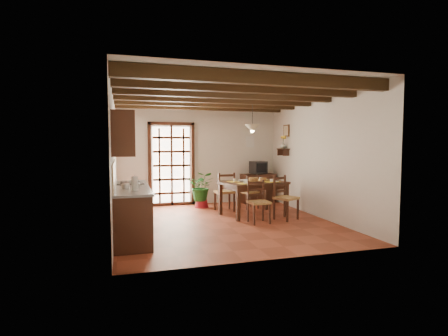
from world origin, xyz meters
name	(u,v)px	position (x,y,z in m)	size (l,w,h in m)	color
ground_plane	(225,223)	(0.00, 0.00, 0.00)	(5.00, 5.00, 0.00)	brown
room_shell	(225,138)	(0.00, 0.00, 1.82)	(4.52, 5.02, 2.81)	silver
ceiling_beams	(225,96)	(0.00, 0.00, 2.69)	(4.50, 4.34, 0.20)	black
french_door	(172,163)	(-0.80, 2.45, 1.18)	(1.26, 0.11, 2.32)	white
kitchen_counter	(131,211)	(-1.96, -0.60, 0.47)	(0.64, 2.25, 1.38)	#351A10
upper_cabinet	(123,134)	(-2.08, -1.30, 1.85)	(0.35, 0.80, 0.70)	#351A10
range_hood	(124,142)	(-2.05, -0.05, 1.73)	(0.38, 0.60, 0.54)	white
counter_items	(131,184)	(-1.95, -0.51, 0.96)	(0.50, 1.43, 0.25)	black
dining_table	(253,186)	(0.88, 0.58, 0.69)	(1.63, 1.24, 0.80)	#3C2013
chair_near_left	(259,210)	(0.69, -0.23, 0.28)	(0.44, 0.42, 0.91)	#AA8448
chair_near_right	(285,206)	(1.40, -0.07, 0.31)	(0.60, 0.59, 0.98)	#AA8448
chair_far_left	(225,199)	(0.36, 1.24, 0.31)	(0.46, 0.44, 0.98)	#AA8448
chair_far_right	(249,198)	(1.08, 1.40, 0.28)	(0.50, 0.48, 0.88)	#AA8448
table_setting	(254,179)	(0.88, 0.58, 0.87)	(1.07, 0.71, 0.10)	yellow
table_bowl	(243,181)	(0.62, 0.58, 0.82)	(0.22, 0.22, 0.05)	white
sideboard	(258,188)	(1.66, 2.23, 0.41)	(0.97, 0.44, 0.82)	#351A10
crt_tv	(258,167)	(1.66, 2.22, 1.01)	(0.47, 0.44, 0.35)	black
fuse_box	(250,142)	(1.50, 2.48, 1.75)	(0.25, 0.03, 0.32)	white
plant_pot	(202,203)	(-0.09, 1.88, 0.11)	(0.37, 0.37, 0.23)	maroon
potted_plant	(201,186)	(-0.09, 1.88, 0.57)	(1.80, 1.55, 2.01)	#144C19
wall_shelf	(283,150)	(2.14, 1.60, 1.51)	(0.20, 0.42, 0.20)	#351A10
shelf_vase	(283,145)	(2.14, 1.60, 1.65)	(0.15, 0.15, 0.15)	#B2BFB2
shelf_flowers	(283,138)	(2.14, 1.60, 1.86)	(0.14, 0.14, 0.36)	yellow
framed_picture	(286,131)	(2.22, 1.60, 2.05)	(0.03, 0.32, 0.32)	brown
pendant_lamp	(252,128)	(0.88, 0.68, 2.08)	(0.36, 0.36, 0.84)	black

